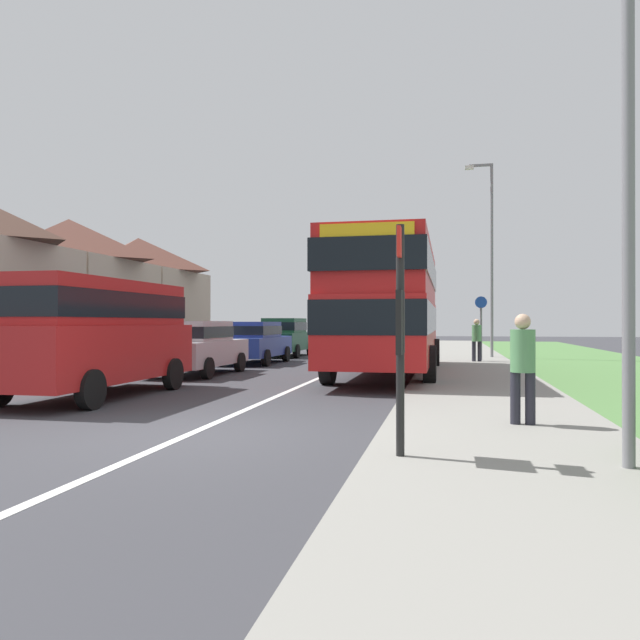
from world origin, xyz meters
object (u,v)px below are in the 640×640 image
parked_van_red (95,329)px  pedestrian_at_stop (523,363)px  parked_car_blue (253,340)px  parked_car_dark_green (285,336)px  cycle_route_sign (481,325)px  street_lamp_near (616,87)px  double_decker_bus (388,302)px  parked_car_silver (196,345)px  pedestrian_walking_away (477,338)px  bus_stop_sign (400,323)px  street_lamp_mid (489,248)px

parked_van_red → pedestrian_at_stop: 8.51m
parked_car_blue → parked_car_dark_green: size_ratio=1.03×
cycle_route_sign → pedestrian_at_stop: bearing=-90.7°
pedestrian_at_stop → street_lamp_near: bearing=-76.0°
double_decker_bus → parked_car_dark_green: double_decker_bus is taller
double_decker_bus → cycle_route_sign: size_ratio=3.83×
parked_van_red → parked_car_silver: parked_van_red is taller
parked_car_silver → street_lamp_near: size_ratio=0.62×
parked_car_silver → pedestrian_walking_away: 10.33m
double_decker_bus → pedestrian_at_stop: (2.70, -8.48, -1.17)m
double_decker_bus → parked_car_blue: size_ratio=2.24×
pedestrian_walking_away → street_lamp_near: (0.60, -16.24, 2.91)m
pedestrian_at_stop → parked_car_dark_green: bearing=115.3°
parked_car_silver → parked_car_blue: (0.12, 4.96, -0.01)m
parked_van_red → pedestrian_at_stop: bearing=-16.0°
bus_stop_sign → parked_van_red: bearing=144.8°
bus_stop_sign → street_lamp_mid: size_ratio=0.32×
parked_car_silver → pedestrian_at_stop: bearing=-42.7°
double_decker_bus → parked_car_dark_green: bearing=121.7°
double_decker_bus → cycle_route_sign: 6.70m
street_lamp_mid → parked_van_red: bearing=-121.3°
parked_car_dark_green → street_lamp_near: size_ratio=0.62×
double_decker_bus → street_lamp_near: 11.52m
parked_car_silver → street_lamp_near: 13.76m
parked_car_dark_green → bus_stop_sign: size_ratio=1.60×
pedestrian_walking_away → street_lamp_near: street_lamp_near is taller
parked_van_red → pedestrian_walking_away: bearing=54.6°
street_lamp_near → bus_stop_sign: bearing=178.2°
pedestrian_walking_away → cycle_route_sign: bearing=74.0°
pedestrian_at_stop → street_lamp_near: (0.60, -2.42, 2.91)m
parked_car_blue → double_decker_bus: bearing=-37.1°
parked_car_silver → cycle_route_sign: size_ratio=1.66×
parked_car_silver → street_lamp_mid: 13.34m
cycle_route_sign → street_lamp_near: size_ratio=0.38×
pedestrian_at_stop → street_lamp_near: street_lamp_near is taller
parked_van_red → street_lamp_near: (8.77, -4.76, 2.47)m
pedestrian_walking_away → double_decker_bus: bearing=-116.9°
parked_van_red → pedestrian_walking_away: parked_van_red is taller
double_decker_bus → parked_car_dark_green: size_ratio=2.32×
parked_car_silver → bus_stop_sign: bearing=-56.0°
parked_car_dark_green → parked_car_silver: bearing=-90.2°
parked_van_red → pedestrian_at_stop: (8.17, -2.34, -0.44)m
parked_car_silver → pedestrian_at_stop: 11.27m
parked_car_silver → pedestrian_at_stop: size_ratio=2.50×
parked_car_dark_green → street_lamp_mid: 9.63m
double_decker_bus → parked_car_silver: size_ratio=2.31×
cycle_route_sign → pedestrian_walking_away: bearing=-106.0°
parked_car_silver → pedestrian_walking_away: bearing=36.7°
cycle_route_sign → street_lamp_mid: (0.46, 2.35, 3.18)m
parked_car_dark_green → parked_car_blue: bearing=-89.0°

